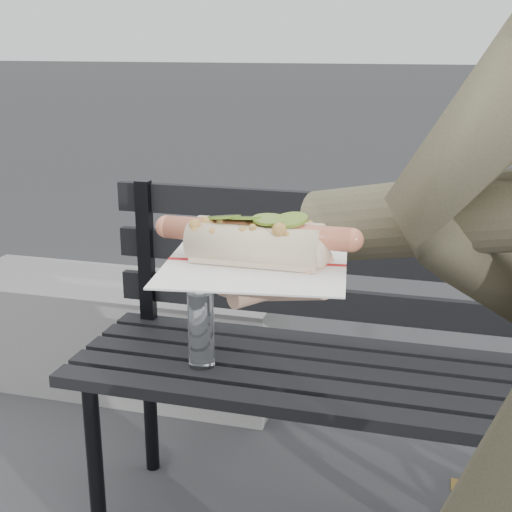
% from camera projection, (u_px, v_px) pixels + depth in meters
% --- Properties ---
extents(park_bench, '(1.50, 0.44, 0.88)m').
position_uv_depth(park_bench, '(376.00, 346.00, 1.75)').
color(park_bench, black).
rests_on(park_bench, ground).
extents(concrete_block, '(1.20, 0.40, 0.40)m').
position_uv_depth(concrete_block, '(121.00, 333.00, 2.65)').
color(concrete_block, slate).
rests_on(concrete_block, ground).
extents(held_hotdog, '(0.64, 0.32, 0.20)m').
position_uv_depth(held_hotdog, '(457.00, 222.00, 0.76)').
color(held_hotdog, '#494630').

